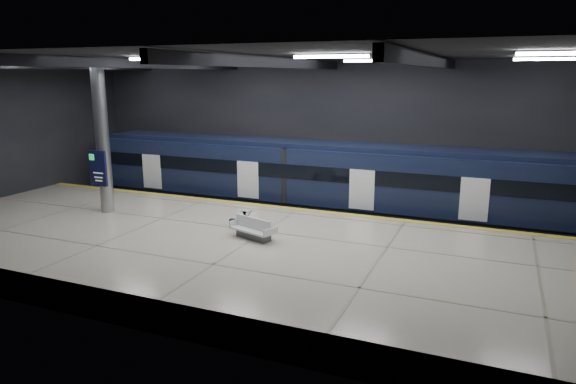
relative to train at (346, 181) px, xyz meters
The scene contains 10 objects.
ground 6.05m from the train, 104.94° to the right, with size 30.00×30.00×0.00m, color black.
room_shell 6.76m from the train, 104.96° to the right, with size 30.10×16.10×8.05m.
platform 8.27m from the train, 100.39° to the right, with size 30.00×11.00×1.10m, color beige.
safety_strip 3.26m from the train, 118.11° to the right, with size 30.00×0.40×0.01m, color gold.
rails 2.46m from the train, behind, with size 30.00×1.52×0.16m.
train is the anchor object (origin of this frame).
bench 7.67m from the train, 101.02° to the right, with size 2.04×1.35×0.83m.
bicycle 6.89m from the train, 109.60° to the right, with size 0.59×1.70×0.89m, color #99999E.
pannier_bag 7.13m from the train, 114.17° to the right, with size 0.30×0.18×0.35m, color black.
info_column 11.75m from the train, 145.43° to the right, with size 0.90×0.78×6.90m.
Camera 1 is at (8.53, -18.95, 7.31)m, focal length 32.00 mm.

